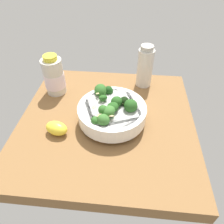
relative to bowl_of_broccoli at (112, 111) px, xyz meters
The scene contains 5 objects.
ground_plane 6.92cm from the bowl_of_broccoli, 151.73° to the left, with size 56.64×56.64×4.69cm, color brown.
bowl_of_broccoli is the anchor object (origin of this frame).
lemon_wedge 17.58cm from the bowl_of_broccoli, 157.05° to the right, with size 6.96×4.44×4.11cm, color yellow.
bottle_tall 24.59cm from the bowl_of_broccoli, 64.98° to the left, with size 5.89×5.89×16.17cm.
bottle_short 26.55cm from the bowl_of_broccoli, 147.92° to the left, with size 7.42×7.42×14.89cm.
Camera 1 is at (6.58, -49.41, 48.14)cm, focal length 33.73 mm.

